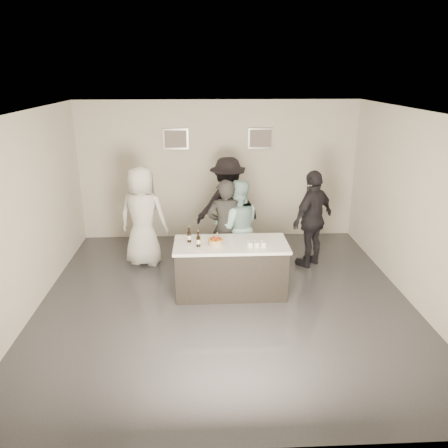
% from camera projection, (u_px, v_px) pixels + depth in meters
% --- Properties ---
extents(floor, '(6.00, 6.00, 0.00)m').
position_uv_depth(floor, '(225.00, 300.00, 7.16)').
color(floor, '#3D3D42').
rests_on(floor, ground).
extents(ceiling, '(6.00, 6.00, 0.00)m').
position_uv_depth(ceiling, '(226.00, 112.00, 6.17)').
color(ceiling, white).
extents(wall_back, '(6.00, 0.04, 3.00)m').
position_uv_depth(wall_back, '(218.00, 171.00, 9.49)').
color(wall_back, silver).
rests_on(wall_back, ground).
extents(wall_front, '(6.00, 0.04, 3.00)m').
position_uv_depth(wall_front, '(243.00, 318.00, 3.84)').
color(wall_front, silver).
rests_on(wall_front, ground).
extents(wall_left, '(0.04, 6.00, 3.00)m').
position_uv_depth(wall_left, '(26.00, 216.00, 6.53)').
color(wall_left, silver).
rests_on(wall_left, ground).
extents(wall_right, '(0.04, 6.00, 3.00)m').
position_uv_depth(wall_right, '(417.00, 210.00, 6.80)').
color(wall_right, silver).
rests_on(wall_right, ground).
extents(picture_left, '(0.54, 0.04, 0.44)m').
position_uv_depth(picture_left, '(176.00, 139.00, 9.19)').
color(picture_left, '#B2B2B7').
rests_on(picture_left, wall_back).
extents(picture_right, '(0.54, 0.04, 0.44)m').
position_uv_depth(picture_right, '(261.00, 138.00, 9.27)').
color(picture_right, '#B2B2B7').
rests_on(picture_right, wall_back).
extents(bar_counter, '(1.86, 0.86, 0.90)m').
position_uv_depth(bar_counter, '(231.00, 268.00, 7.27)').
color(bar_counter, white).
rests_on(bar_counter, ground).
extents(cake, '(0.23, 0.23, 0.08)m').
position_uv_depth(cake, '(216.00, 242.00, 7.05)').
color(cake, orange).
rests_on(cake, bar_counter).
extents(beer_bottle_a, '(0.07, 0.07, 0.26)m').
position_uv_depth(beer_bottle_a, '(189.00, 235.00, 7.12)').
color(beer_bottle_a, black).
rests_on(beer_bottle_a, bar_counter).
extents(beer_bottle_b, '(0.07, 0.07, 0.26)m').
position_uv_depth(beer_bottle_b, '(198.00, 239.00, 6.94)').
color(beer_bottle_b, black).
rests_on(beer_bottle_b, bar_counter).
extents(tumbler_cluster, '(0.30, 0.19, 0.08)m').
position_uv_depth(tumbler_cluster, '(257.00, 243.00, 7.01)').
color(tumbler_cluster, gold).
rests_on(tumbler_cluster, bar_counter).
extents(candles, '(0.24, 0.08, 0.01)m').
position_uv_depth(candles, '(211.00, 251.00, 6.78)').
color(candles, pink).
rests_on(candles, bar_counter).
extents(person_main_black, '(0.69, 0.48, 1.79)m').
position_uv_depth(person_main_black, '(225.00, 228.00, 7.81)').
color(person_main_black, black).
rests_on(person_main_black, ground).
extents(person_main_blue, '(0.88, 0.71, 1.75)m').
position_uv_depth(person_main_blue, '(237.00, 227.00, 7.94)').
color(person_main_blue, '#92BEBF').
rests_on(person_main_blue, ground).
extents(person_guest_left, '(1.06, 0.83, 1.92)m').
position_uv_depth(person_guest_left, '(143.00, 216.00, 8.24)').
color(person_guest_left, silver).
rests_on(person_guest_left, ground).
extents(person_guest_right, '(1.12, 1.05, 1.86)m').
position_uv_depth(person_guest_right, '(313.00, 219.00, 8.19)').
color(person_guest_right, black).
rests_on(person_guest_right, ground).
extents(person_guest_back, '(1.38, 0.97, 1.96)m').
position_uv_depth(person_guest_back, '(228.00, 205.00, 8.86)').
color(person_guest_back, black).
rests_on(person_guest_back, ground).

